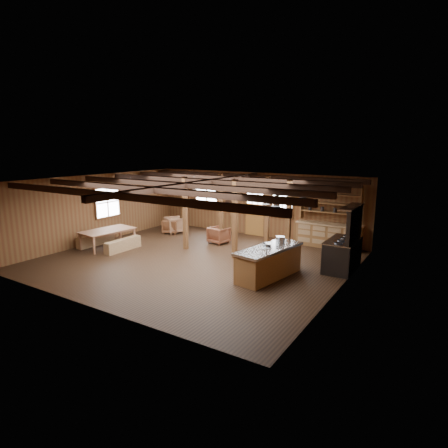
{
  "coord_description": "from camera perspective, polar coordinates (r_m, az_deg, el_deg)",
  "views": [
    {
      "loc": [
        7.54,
        -10.1,
        3.95
      ],
      "look_at": [
        0.83,
        0.56,
        1.3
      ],
      "focal_mm": 30.0,
      "sensor_mm": 36.0,
      "label": 1
    }
  ],
  "objects": [
    {
      "name": "timber_posts",
      "position": [
        14.29,
        2.2,
        1.6
      ],
      "size": [
        3.95,
        2.35,
        2.8
      ],
      "color": "#4C2E15",
      "rests_on": "floor"
    },
    {
      "name": "step_stool",
      "position": [
        11.07,
        4.08,
        -7.81
      ],
      "size": [
        0.54,
        0.41,
        0.45
      ],
      "primitive_type": "cube",
      "rotation": [
        0.0,
        0.0,
        -0.1
      ],
      "color": "brown",
      "rests_on": "floor"
    },
    {
      "name": "back_counter",
      "position": [
        15.26,
        15.66,
        -1.24
      ],
      "size": [
        2.55,
        0.6,
        2.45
      ],
      "color": "brown",
      "rests_on": "floor"
    },
    {
      "name": "commercial_range",
      "position": [
        12.58,
        17.79,
        -3.81
      ],
      "size": [
        0.88,
        1.71,
        2.11
      ],
      "color": "#303033",
      "rests_on": "floor"
    },
    {
      "name": "pendant_lamps",
      "position": [
        14.9,
        -9.2,
        5.19
      ],
      "size": [
        1.86,
        2.36,
        0.66
      ],
      "color": "#303033",
      "rests_on": "ceiling"
    },
    {
      "name": "bench_wall",
      "position": [
        15.98,
        -18.91,
        -2.22
      ],
      "size": [
        0.31,
        1.68,
        0.46
      ],
      "primitive_type": "cube",
      "color": "brown",
      "rests_on": "floor"
    },
    {
      "name": "ceiling_joists",
      "position": [
        12.81,
        -4.08,
        6.17
      ],
      "size": [
        9.8,
        8.82,
        0.18
      ],
      "color": "black",
      "rests_on": "ceiling"
    },
    {
      "name": "room",
      "position": [
        12.86,
        -4.46,
        0.41
      ],
      "size": [
        10.04,
        9.04,
        2.84
      ],
      "color": "black",
      "rests_on": "ground"
    },
    {
      "name": "armchair_c",
      "position": [
        17.39,
        -7.47,
        -0.11
      ],
      "size": [
        1.08,
        1.08,
        0.73
      ],
      "primitive_type": "imported",
      "rotation": [
        0.0,
        0.0,
        2.63
      ],
      "color": "brown",
      "rests_on": "floor"
    },
    {
      "name": "kitchen_island",
      "position": [
        11.5,
        6.85,
        -5.78
      ],
      "size": [
        1.28,
        2.61,
        1.2
      ],
      "rotation": [
        0.0,
        0.0,
        -0.17
      ],
      "color": "brown",
      "rests_on": "floor"
    },
    {
      "name": "window_left",
      "position": [
        16.56,
        -17.36,
        3.19
      ],
      "size": [
        0.14,
        1.24,
        1.32
      ],
      "color": "white",
      "rests_on": "wall_back"
    },
    {
      "name": "bench_aisle",
      "position": [
        14.84,
        -15.14,
        -3.08
      ],
      "size": [
        0.3,
        1.61,
        0.44
      ],
      "primitive_type": "cube",
      "color": "brown",
      "rests_on": "floor"
    },
    {
      "name": "armchair_b",
      "position": [
        15.37,
        -0.79,
        -1.7
      ],
      "size": [
        0.83,
        0.85,
        0.67
      ],
      "primitive_type": "imported",
      "rotation": [
        0.0,
        0.0,
        2.97
      ],
      "color": "brown",
      "rests_on": "floor"
    },
    {
      "name": "bowl",
      "position": [
        11.56,
        6.61,
        -3.1
      ],
      "size": [
        0.34,
        0.34,
        0.07
      ],
      "primitive_type": "imported",
      "rotation": [
        0.0,
        0.0,
        0.21
      ],
      "color": "silver",
      "rests_on": "kitchen_island"
    },
    {
      "name": "back_door",
      "position": [
        16.67,
        4.72,
        1.24
      ],
      "size": [
        1.02,
        0.08,
        2.15
      ],
      "color": "brown",
      "rests_on": "floor"
    },
    {
      "name": "dining_table",
      "position": [
        15.39,
        -17.18,
        -2.16
      ],
      "size": [
        1.37,
        2.15,
        0.71
      ],
      "primitive_type": "imported",
      "rotation": [
        0.0,
        0.0,
        1.45
      ],
      "color": "#9A6446",
      "rests_on": "floor"
    },
    {
      "name": "notice_boards",
      "position": [
        17.29,
        0.35,
        4.21
      ],
      "size": [
        1.08,
        0.03,
        0.9
      ],
      "color": "silver",
      "rests_on": "wall_back"
    },
    {
      "name": "pot_rack",
      "position": [
        11.33,
        9.36,
        3.31
      ],
      "size": [
        0.38,
        3.0,
        0.45
      ],
      "color": "#303033",
      "rests_on": "ceiling"
    },
    {
      "name": "armchair_a",
      "position": [
        17.3,
        -8.03,
        -0.34
      ],
      "size": [
        0.89,
        0.9,
        0.64
      ],
      "primitive_type": "imported",
      "rotation": [
        0.0,
        0.0,
        3.5
      ],
      "color": "brown",
      "rests_on": "floor"
    },
    {
      "name": "window_back_left",
      "position": [
        17.9,
        -2.64,
        4.33
      ],
      "size": [
        1.32,
        0.06,
        1.32
      ],
      "color": "white",
      "rests_on": "wall_back"
    },
    {
      "name": "counter_pot",
      "position": [
        12.03,
        8.58,
        -2.3
      ],
      "size": [
        0.3,
        0.3,
        0.18
      ],
      "primitive_type": "cylinder",
      "color": "#B7B9BE",
      "rests_on": "kitchen_island"
    },
    {
      "name": "window_back_right",
      "position": [
        16.01,
        8.91,
        3.31
      ],
      "size": [
        1.02,
        0.06,
        1.32
      ],
      "color": "white",
      "rests_on": "wall_back"
    }
  ]
}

